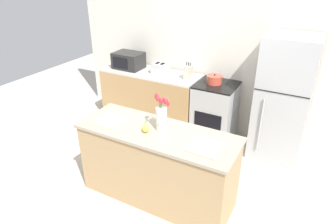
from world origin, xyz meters
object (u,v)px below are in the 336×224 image
at_px(stove_range, 215,112).
at_px(refrigerator, 283,100).
at_px(plate_setting_right, 206,147).
at_px(microwave, 129,60).
at_px(cooking_pot, 214,79).
at_px(toaster, 160,68).
at_px(plate_setting_left, 111,120).
at_px(flower_vase, 161,116).
at_px(pear_figurine, 146,128).
at_px(knife_block, 188,72).

xyz_separation_m(stove_range, refrigerator, (0.95, 0.00, 0.41)).
height_order(plate_setting_right, microwave, microwave).
height_order(stove_range, cooking_pot, cooking_pot).
bearing_deg(toaster, refrigerator, -0.40).
bearing_deg(plate_setting_left, toaster, 99.96).
relative_size(stove_range, plate_setting_right, 2.70).
height_order(toaster, microwave, microwave).
bearing_deg(plate_setting_right, stove_range, 106.49).
distance_m(refrigerator, flower_vase, 1.87).
bearing_deg(refrigerator, toaster, 179.60).
xyz_separation_m(stove_range, microwave, (-1.59, -0.00, 0.59)).
relative_size(flower_vase, toaster, 1.54).
bearing_deg(flower_vase, pear_figurine, -131.96).
distance_m(toaster, microwave, 0.61).
xyz_separation_m(refrigerator, toaster, (-1.93, 0.01, 0.13)).
bearing_deg(flower_vase, cooking_pot, 89.04).
bearing_deg(knife_block, microwave, 179.17).
bearing_deg(pear_figurine, stove_range, 83.41).
xyz_separation_m(stove_range, plate_setting_right, (0.49, -1.65, 0.46)).
bearing_deg(plate_setting_right, flower_vase, 169.36).
height_order(plate_setting_left, plate_setting_right, same).
xyz_separation_m(pear_figurine, toaster, (-0.79, 1.69, 0.05)).
bearing_deg(plate_setting_left, stove_range, 67.36).
xyz_separation_m(flower_vase, plate_setting_right, (0.56, -0.11, -0.16)).
xyz_separation_m(plate_setting_left, plate_setting_right, (1.18, 0.00, 0.00)).
relative_size(stove_range, microwave, 1.91).
distance_m(flower_vase, plate_setting_left, 0.64).
bearing_deg(plate_setting_left, cooking_pot, 68.90).
bearing_deg(pear_figurine, flower_vase, 48.04).
bearing_deg(microwave, plate_setting_right, -38.47).
xyz_separation_m(pear_figurine, plate_setting_left, (-0.49, 0.03, -0.04)).
bearing_deg(knife_block, plate_setting_right, -59.71).
bearing_deg(plate_setting_right, cooking_pot, 107.93).
xyz_separation_m(refrigerator, microwave, (-2.54, -0.00, 0.18)).
relative_size(flower_vase, microwave, 0.90).
relative_size(refrigerator, microwave, 3.63).
bearing_deg(plate_setting_left, knife_block, 82.23).
distance_m(pear_figurine, knife_block, 1.69).
bearing_deg(knife_block, pear_figurine, -80.71).
distance_m(stove_range, cooking_pot, 0.53).
bearing_deg(toaster, pear_figurine, -65.06).
bearing_deg(flower_vase, toaster, 120.18).
xyz_separation_m(pear_figurine, cooking_pot, (0.15, 1.69, 0.03)).
bearing_deg(stove_range, refrigerator, 0.04).
relative_size(stove_range, plate_setting_left, 2.70).
relative_size(plate_setting_left, cooking_pot, 1.44).
height_order(stove_range, refrigerator, refrigerator).
bearing_deg(pear_figurine, refrigerator, 55.75).
relative_size(pear_figurine, cooking_pot, 0.56).
relative_size(refrigerator, plate_setting_left, 5.11).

